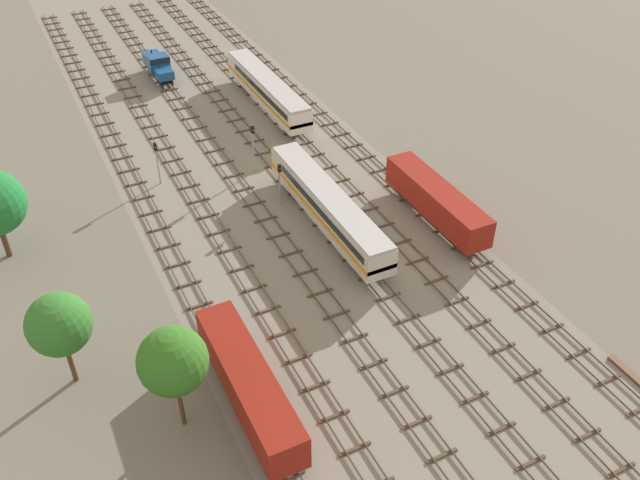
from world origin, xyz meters
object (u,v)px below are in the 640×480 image
(diesel_railcar_centre_right_midfar, at_px, (267,89))
(signal_post_mid, at_px, (279,178))
(freight_boxcar_far_left_nearest, at_px, (249,383))
(diesel_railcar_centre_mid, at_px, (328,205))
(shunter_loco_centre_left_far, at_px, (158,64))
(signal_post_near, at_px, (157,157))
(signal_post_nearest, at_px, (253,143))
(freight_boxcar_right_near, at_px, (437,200))

(diesel_railcar_centre_right_midfar, distance_m, signal_post_mid, 21.74)
(freight_boxcar_far_left_nearest, height_order, diesel_railcar_centre_mid, diesel_railcar_centre_mid)
(diesel_railcar_centre_right_midfar, bearing_deg, shunter_loco_centre_left_far, 122.97)
(shunter_loco_centre_left_far, bearing_deg, signal_post_near, -105.47)
(diesel_railcar_centre_right_midfar, xyz_separation_m, shunter_loco_centre_left_far, (-9.73, 15.00, -0.59))
(signal_post_near, bearing_deg, freight_boxcar_far_left_nearest, -94.38)
(shunter_loco_centre_left_far, relative_size, signal_post_nearest, 1.50)
(diesel_railcar_centre_mid, xyz_separation_m, signal_post_mid, (-2.43, 5.80, 0.44))
(freight_boxcar_right_near, distance_m, shunter_loco_centre_left_far, 47.12)
(freight_boxcar_far_left_nearest, bearing_deg, signal_post_near, 85.62)
(shunter_loco_centre_left_far, bearing_deg, freight_boxcar_far_left_nearest, -99.51)
(shunter_loco_centre_left_far, bearing_deg, freight_boxcar_right_near, -71.95)
(freight_boxcar_far_left_nearest, xyz_separation_m, diesel_railcar_centre_right_midfar, (19.45, 43.01, 0.15))
(diesel_railcar_centre_right_midfar, bearing_deg, diesel_railcar_centre_mid, -100.49)
(freight_boxcar_right_near, distance_m, diesel_railcar_centre_mid, 10.36)
(signal_post_nearest, bearing_deg, diesel_railcar_centre_mid, -79.15)
(freight_boxcar_far_left_nearest, bearing_deg, shunter_loco_centre_left_far, 80.49)
(signal_post_mid, bearing_deg, signal_post_nearest, 90.00)
(freight_boxcar_right_near, bearing_deg, signal_post_mid, 142.49)
(signal_post_near, bearing_deg, signal_post_nearest, -12.80)
(shunter_loco_centre_left_far, bearing_deg, signal_post_nearest, -85.14)
(diesel_railcar_centre_mid, bearing_deg, freight_boxcar_far_left_nearest, -131.05)
(freight_boxcar_far_left_nearest, xyz_separation_m, signal_post_nearest, (12.15, 29.43, 1.12))
(diesel_railcar_centre_right_midfar, xyz_separation_m, signal_post_near, (-17.02, -11.37, 0.57))
(freight_boxcar_far_left_nearest, relative_size, diesel_railcar_centre_mid, 0.68)
(signal_post_nearest, bearing_deg, signal_post_near, 167.20)
(diesel_railcar_centre_mid, relative_size, signal_post_mid, 4.34)
(shunter_loco_centre_left_far, xyz_separation_m, signal_post_near, (-7.30, -26.37, 1.15))
(freight_boxcar_right_near, height_order, signal_post_near, signal_post_near)
(diesel_railcar_centre_right_midfar, relative_size, signal_post_nearest, 3.63)
(freight_boxcar_right_near, distance_m, signal_post_near, 28.63)
(freight_boxcar_far_left_nearest, bearing_deg, signal_post_nearest, 67.56)
(freight_boxcar_far_left_nearest, distance_m, signal_post_nearest, 31.86)
(signal_post_mid, bearing_deg, signal_post_near, 136.91)
(shunter_loco_centre_left_far, height_order, signal_post_nearest, signal_post_nearest)
(shunter_loco_centre_left_far, relative_size, signal_post_mid, 1.79)
(freight_boxcar_right_near, relative_size, signal_post_nearest, 2.48)
(freight_boxcar_right_near, distance_m, signal_post_mid, 15.35)
(signal_post_nearest, bearing_deg, signal_post_mid, -90.00)
(freight_boxcar_right_near, height_order, shunter_loco_centre_left_far, freight_boxcar_right_near)
(signal_post_mid, bearing_deg, diesel_railcar_centre_mid, -67.24)
(signal_post_near, bearing_deg, signal_post_mid, -43.09)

